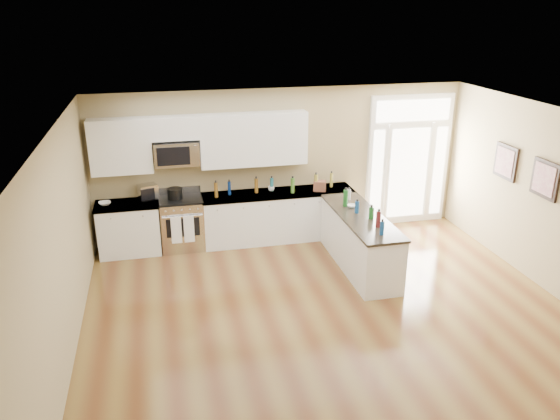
# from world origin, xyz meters

# --- Properties ---
(ground) EXTENTS (8.00, 8.00, 0.00)m
(ground) POSITION_xyz_m (0.00, 0.00, 0.00)
(ground) COLOR brown
(room_shell) EXTENTS (8.00, 8.00, 8.00)m
(room_shell) POSITION_xyz_m (0.00, 0.00, 1.71)
(room_shell) COLOR tan
(room_shell) RESTS_ON ground
(back_cabinet_left) EXTENTS (1.10, 0.66, 0.94)m
(back_cabinet_left) POSITION_xyz_m (-2.87, 3.69, 0.44)
(back_cabinet_left) COLOR white
(back_cabinet_left) RESTS_ON ground
(back_cabinet_right) EXTENTS (2.85, 0.66, 0.94)m
(back_cabinet_right) POSITION_xyz_m (-0.16, 3.69, 0.44)
(back_cabinet_right) COLOR white
(back_cabinet_right) RESTS_ON ground
(peninsula_cabinet) EXTENTS (0.69, 2.32, 0.94)m
(peninsula_cabinet) POSITION_xyz_m (0.93, 2.24, 0.43)
(peninsula_cabinet) COLOR white
(peninsula_cabinet) RESTS_ON ground
(upper_cabinet_left) EXTENTS (1.04, 0.33, 0.95)m
(upper_cabinet_left) POSITION_xyz_m (-2.88, 3.83, 1.93)
(upper_cabinet_left) COLOR white
(upper_cabinet_left) RESTS_ON room_shell
(upper_cabinet_right) EXTENTS (1.94, 0.33, 0.95)m
(upper_cabinet_right) POSITION_xyz_m (-0.57, 3.83, 1.93)
(upper_cabinet_right) COLOR white
(upper_cabinet_right) RESTS_ON room_shell
(upper_cabinet_short) EXTENTS (0.82, 0.33, 0.40)m
(upper_cabinet_short) POSITION_xyz_m (-1.95, 3.83, 2.20)
(upper_cabinet_short) COLOR white
(upper_cabinet_short) RESTS_ON room_shell
(microwave) EXTENTS (0.78, 0.41, 0.42)m
(microwave) POSITION_xyz_m (-1.95, 3.80, 1.76)
(microwave) COLOR silver
(microwave) RESTS_ON room_shell
(entry_door) EXTENTS (1.70, 0.10, 2.60)m
(entry_door) POSITION_xyz_m (2.55, 3.95, 1.30)
(entry_door) COLOR white
(entry_door) RESTS_ON ground
(wall_art_near) EXTENTS (0.05, 0.58, 0.58)m
(wall_art_near) POSITION_xyz_m (3.47, 2.20, 1.70)
(wall_art_near) COLOR black
(wall_art_near) RESTS_ON room_shell
(wall_art_far) EXTENTS (0.05, 0.58, 0.58)m
(wall_art_far) POSITION_xyz_m (3.47, 1.20, 1.70)
(wall_art_far) COLOR black
(wall_art_far) RESTS_ON room_shell
(kitchen_range) EXTENTS (0.76, 0.68, 1.08)m
(kitchen_range) POSITION_xyz_m (-1.94, 3.69, 0.48)
(kitchen_range) COLOR silver
(kitchen_range) RESTS_ON ground
(stockpot) EXTENTS (0.35, 0.35, 0.20)m
(stockpot) POSITION_xyz_m (-2.03, 3.73, 1.05)
(stockpot) COLOR black
(stockpot) RESTS_ON kitchen_range
(toaster_oven) EXTENTS (0.38, 0.34, 0.27)m
(toaster_oven) POSITION_xyz_m (-2.50, 3.83, 1.08)
(toaster_oven) COLOR silver
(toaster_oven) RESTS_ON back_cabinet_left
(cardboard_box) EXTENTS (0.27, 0.23, 0.19)m
(cardboard_box) POSITION_xyz_m (0.62, 3.60, 1.03)
(cardboard_box) COLOR brown
(cardboard_box) RESTS_ON back_cabinet_right
(bowl_left) EXTENTS (0.24, 0.24, 0.05)m
(bowl_left) POSITION_xyz_m (-3.24, 3.70, 0.97)
(bowl_left) COLOR white
(bowl_left) RESTS_ON back_cabinet_left
(bowl_peninsula) EXTENTS (0.20, 0.20, 0.05)m
(bowl_peninsula) POSITION_xyz_m (0.90, 2.61, 0.96)
(bowl_peninsula) COLOR white
(bowl_peninsula) RESTS_ON peninsula_cabinet
(cup_counter) EXTENTS (0.13, 0.13, 0.09)m
(cup_counter) POSITION_xyz_m (-0.26, 3.78, 0.99)
(cup_counter) COLOR white
(cup_counter) RESTS_ON back_cabinet_right
(counter_bottles) EXTENTS (2.40, 2.45, 0.31)m
(counter_bottles) POSITION_xyz_m (0.36, 2.97, 1.07)
(counter_bottles) COLOR #19591E
(counter_bottles) RESTS_ON back_cabinet_right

